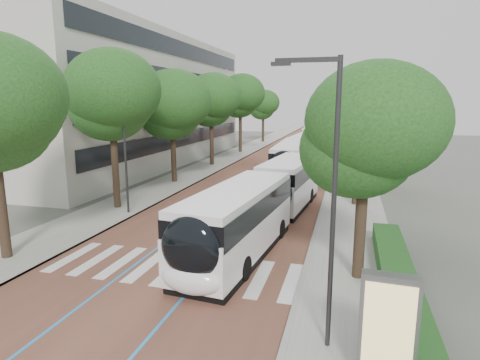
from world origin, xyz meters
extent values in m
plane|color=#51544C|center=(0.00, 0.00, 0.00)|extent=(160.00, 160.00, 0.00)
cube|color=brown|center=(0.00, 40.00, 0.01)|extent=(11.00, 140.00, 0.02)
cube|color=gray|center=(-7.50, 40.00, 0.06)|extent=(4.00, 140.00, 0.12)
cube|color=gray|center=(7.50, 40.00, 0.06)|extent=(4.00, 140.00, 0.12)
cube|color=gray|center=(-5.60, 40.00, 0.06)|extent=(0.20, 140.00, 0.14)
cube|color=gray|center=(5.60, 40.00, 0.06)|extent=(0.20, 140.00, 0.14)
cube|color=silver|center=(-4.80, 1.00, 0.03)|extent=(0.55, 3.60, 0.01)
cube|color=silver|center=(-3.55, 1.00, 0.03)|extent=(0.55, 3.60, 0.01)
cube|color=silver|center=(-2.30, 1.00, 0.03)|extent=(0.55, 3.60, 0.01)
cube|color=silver|center=(-1.05, 1.00, 0.03)|extent=(0.55, 3.60, 0.01)
cube|color=silver|center=(0.20, 1.00, 0.03)|extent=(0.55, 3.60, 0.01)
cube|color=silver|center=(1.45, 1.00, 0.03)|extent=(0.55, 3.60, 0.01)
cube|color=silver|center=(2.70, 1.00, 0.03)|extent=(0.55, 3.60, 0.01)
cube|color=silver|center=(3.95, 1.00, 0.03)|extent=(0.55, 3.60, 0.01)
cube|color=silver|center=(5.20, 1.00, 0.03)|extent=(0.55, 3.60, 0.01)
cube|color=#2986CE|center=(-1.60, 40.00, 0.02)|extent=(0.12, 126.00, 0.01)
cube|color=#2986CE|center=(1.60, 40.00, 0.02)|extent=(0.12, 126.00, 0.01)
cube|color=#A6A49A|center=(-19.50, 28.00, 7.00)|extent=(18.00, 40.00, 14.00)
cube|color=black|center=(-10.45, 28.00, 3.00)|extent=(0.12, 38.00, 1.60)
cube|color=black|center=(-10.45, 28.00, 6.20)|extent=(0.12, 38.00, 1.60)
cube|color=black|center=(-10.45, 28.00, 9.40)|extent=(0.12, 38.00, 1.60)
cube|color=black|center=(-10.45, 28.00, 12.40)|extent=(0.12, 38.00, 1.60)
cube|color=#1B4919|center=(9.10, 0.00, 0.52)|extent=(1.20, 14.00, 0.80)
cylinder|color=#2B2B2E|center=(6.80, -3.00, 4.12)|extent=(0.14, 0.14, 8.00)
cube|color=#2B2B2E|center=(6.00, -3.00, 8.02)|extent=(1.70, 0.12, 0.12)
cube|color=#2B2B2E|center=(5.30, -3.00, 7.94)|extent=(0.50, 0.20, 0.10)
cylinder|color=#2B2B2E|center=(6.80, 22.00, 4.12)|extent=(0.14, 0.14, 8.00)
cube|color=#2B2B2E|center=(6.00, 22.00, 8.02)|extent=(1.70, 0.12, 0.12)
cube|color=#2B2B2E|center=(5.30, 22.00, 7.94)|extent=(0.50, 0.20, 0.10)
cylinder|color=#2B2B2E|center=(-6.10, 8.00, 4.12)|extent=(0.14, 0.14, 8.00)
cylinder|color=black|center=(-7.50, 0.00, 2.35)|extent=(0.44, 0.44, 4.71)
cylinder|color=black|center=(-7.50, 9.00, 2.52)|extent=(0.44, 0.44, 5.04)
ellipsoid|color=#1A4415|center=(-7.50, 9.00, 7.11)|extent=(5.95, 5.95, 5.06)
cylinder|color=black|center=(-7.50, 18.00, 2.29)|extent=(0.44, 0.44, 4.57)
ellipsoid|color=#1A4415|center=(-7.50, 18.00, 6.44)|extent=(6.20, 6.20, 5.27)
cylinder|color=black|center=(-7.50, 28.00, 2.45)|extent=(0.44, 0.44, 4.89)
ellipsoid|color=#1A4415|center=(-7.50, 28.00, 6.90)|extent=(5.96, 5.96, 5.07)
cylinder|color=black|center=(-7.50, 40.00, 2.65)|extent=(0.44, 0.44, 5.31)
ellipsoid|color=#1A4415|center=(-7.50, 40.00, 7.48)|extent=(6.19, 6.19, 5.26)
cylinder|color=black|center=(-7.50, 55.00, 2.21)|extent=(0.44, 0.44, 4.41)
ellipsoid|color=#1A4415|center=(-7.50, 55.00, 6.22)|extent=(5.12, 5.12, 4.35)
cylinder|color=black|center=(7.70, 2.00, 2.01)|extent=(0.44, 0.44, 4.03)
ellipsoid|color=#1A4415|center=(7.70, 2.00, 5.67)|extent=(5.16, 5.16, 4.39)
cylinder|color=black|center=(7.70, 14.00, 2.24)|extent=(0.44, 0.44, 4.49)
ellipsoid|color=#1A4415|center=(7.70, 14.00, 6.32)|extent=(5.87, 5.87, 4.99)
cylinder|color=black|center=(7.70, 28.00, 2.27)|extent=(0.44, 0.44, 4.54)
ellipsoid|color=#1A4415|center=(7.70, 28.00, 6.40)|extent=(4.83, 4.83, 4.10)
cylinder|color=black|center=(7.70, 44.00, 2.12)|extent=(0.44, 0.44, 4.24)
ellipsoid|color=#1A4415|center=(7.70, 44.00, 5.97)|extent=(4.95, 4.95, 4.21)
cylinder|color=black|center=(2.95, 8.21, 1.77)|extent=(2.38, 1.12, 2.30)
cube|color=white|center=(2.45, 3.11, 1.26)|extent=(3.40, 9.56, 1.82)
cube|color=black|center=(2.45, 3.11, 2.40)|extent=(3.42, 9.38, 0.97)
cube|color=white|center=(2.45, 3.11, 3.04)|extent=(3.33, 9.37, 0.31)
cube|color=black|center=(2.45, 3.11, 0.17)|extent=(3.31, 9.18, 0.35)
cube|color=white|center=(3.37, 12.51, 1.26)|extent=(3.24, 7.95, 1.82)
cube|color=black|center=(3.37, 12.51, 2.40)|extent=(3.27, 7.80, 0.97)
cube|color=white|center=(3.37, 12.51, 3.04)|extent=(3.18, 7.79, 0.31)
cube|color=black|center=(3.37, 12.51, 0.17)|extent=(3.16, 7.63, 0.35)
ellipsoid|color=black|center=(2.01, -1.40, 2.00)|extent=(2.45, 1.32, 2.28)
ellipsoid|color=white|center=(2.00, -1.45, 0.86)|extent=(2.44, 1.22, 1.14)
cylinder|color=black|center=(1.10, 0.95, 0.50)|extent=(0.40, 1.02, 1.00)
cylinder|color=black|center=(3.35, 0.73, 0.50)|extent=(0.40, 1.02, 1.00)
cylinder|color=black|center=(2.41, 14.28, 0.50)|extent=(0.40, 1.02, 1.00)
cylinder|color=black|center=(4.66, 14.06, 0.50)|extent=(0.40, 1.02, 1.00)
cylinder|color=black|center=(1.62, 6.28, 0.50)|extent=(0.40, 1.02, 1.00)
cylinder|color=black|center=(3.87, 6.06, 0.50)|extent=(0.40, 1.02, 1.00)
cube|color=white|center=(1.99, 23.67, 1.26)|extent=(2.81, 12.06, 1.82)
cube|color=black|center=(1.99, 23.67, 2.40)|extent=(2.85, 11.82, 0.97)
cube|color=white|center=(1.99, 23.67, 3.04)|extent=(2.76, 11.82, 0.31)
cube|color=black|center=(1.99, 23.67, 0.17)|extent=(2.75, 11.58, 0.35)
ellipsoid|color=black|center=(2.14, 17.82, 2.00)|extent=(2.38, 1.16, 2.28)
ellipsoid|color=white|center=(2.14, 17.77, 0.86)|extent=(2.38, 1.06, 1.14)
cylinder|color=black|center=(0.95, 20.04, 0.50)|extent=(0.33, 1.01, 1.00)
cylinder|color=black|center=(3.21, 20.10, 0.50)|extent=(0.33, 1.01, 1.00)
cylinder|color=black|center=(0.76, 27.44, 0.50)|extent=(0.33, 1.01, 1.00)
cylinder|color=black|center=(3.02, 27.50, 0.50)|extent=(0.33, 1.01, 1.00)
cube|color=white|center=(2.31, 35.64, 1.26)|extent=(3.16, 12.12, 1.82)
cube|color=black|center=(2.31, 35.64, 2.40)|extent=(3.19, 11.88, 0.97)
cube|color=white|center=(2.31, 35.64, 3.04)|extent=(3.10, 11.88, 0.31)
cube|color=black|center=(2.31, 35.64, 0.17)|extent=(3.09, 11.64, 0.35)
ellipsoid|color=black|center=(1.99, 29.80, 2.00)|extent=(2.41, 1.23, 2.28)
ellipsoid|color=white|center=(1.99, 29.75, 0.86)|extent=(2.40, 1.13, 1.14)
cylinder|color=black|center=(0.99, 32.11, 0.50)|extent=(0.36, 1.02, 1.00)
cylinder|color=black|center=(3.24, 31.98, 0.50)|extent=(0.36, 1.02, 1.00)
cylinder|color=black|center=(1.40, 39.49, 0.50)|extent=(0.36, 1.02, 1.00)
cylinder|color=black|center=(3.65, 39.37, 0.50)|extent=(0.36, 1.02, 1.00)
cube|color=white|center=(1.58, 49.24, 1.26)|extent=(2.94, 12.08, 1.82)
cube|color=black|center=(1.58, 49.24, 2.40)|extent=(2.97, 11.84, 0.97)
cube|color=white|center=(1.58, 49.24, 3.04)|extent=(2.88, 11.84, 0.31)
cube|color=black|center=(1.58, 49.24, 0.17)|extent=(2.87, 11.60, 0.35)
ellipsoid|color=black|center=(1.80, 43.39, 2.00)|extent=(2.39, 1.18, 2.28)
ellipsoid|color=white|center=(1.80, 43.34, 0.86)|extent=(2.38, 1.08, 1.14)
cylinder|color=black|center=(0.59, 45.60, 0.50)|extent=(0.34, 1.01, 1.00)
cylinder|color=black|center=(2.84, 45.68, 0.50)|extent=(0.34, 1.01, 1.00)
cylinder|color=black|center=(0.32, 52.99, 0.50)|extent=(0.34, 1.01, 1.00)
cylinder|color=black|center=(2.57, 53.08, 0.50)|extent=(0.34, 1.01, 1.00)
cube|color=#59595B|center=(8.25, -4.22, 1.76)|extent=(1.39, 0.45, 2.43)
cube|color=#E6CB7A|center=(8.24, -4.42, 1.76)|extent=(1.16, 0.09, 2.11)
camera|label=1|loc=(7.12, -13.67, 6.98)|focal=30.00mm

